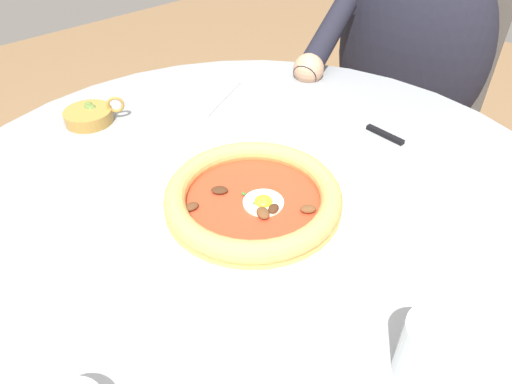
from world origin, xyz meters
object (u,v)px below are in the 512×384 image
Objects in this scene: steak_knife at (370,128)px; diner_person at (396,119)px; cafe_chair_diner at (414,97)px; dining_table at (253,253)px; olive_pan at (90,115)px; water_glass at (429,354)px; fork_utensil at (223,98)px; pizza_on_plate at (253,199)px.

diner_person reaches higher than steak_knife.
diner_person is 0.14m from cafe_chair_diner.
steak_knife is at bearing -88.95° from dining_table.
steak_knife is 0.24× the size of cafe_chair_diner.
dining_table is 0.42m from olive_pan.
water_glass is 0.73m from olive_pan.
cafe_chair_diner reaches higher than steak_knife.
steak_knife is 1.41× the size of fork_utensil.
water_glass is at bearing 133.18° from steak_knife.
cafe_chair_diner is (0.55, -0.91, -0.24)m from water_glass.
cafe_chair_diner is (0.23, -0.87, -0.22)m from pizza_on_plate.
diner_person reaches higher than olive_pan.
olive_pan is 0.71× the size of fork_utensil.
steak_knife is at bearing -135.54° from olive_pan.
pizza_on_plate is (-0.02, 0.01, 0.14)m from dining_table.
fork_utensil is (0.30, -0.19, -0.02)m from pizza_on_plate.
steak_knife is 0.50m from diner_person.
cafe_chair_diner is at bearing -76.78° from diner_person.
pizza_on_plate is at bearing 139.11° from dining_table.
water_glass is 0.51× the size of fork_utensil.
water_glass is 0.67m from fork_utensil.
diner_person is at bearing -105.06° from olive_pan.
dining_table is 13.79× the size of water_glass.
dining_table is 4.99× the size of steak_knife.
water_glass is 0.07× the size of diner_person.
pizza_on_plate is at bearing -171.59° from olive_pan.
olive_pan is 0.27m from fork_utensil.
fork_utensil is at bearing -31.22° from dining_table.
steak_knife reaches higher than fork_utensil.
fork_utensil is 0.13× the size of diner_person.
cafe_chair_diner is (-0.18, -0.93, -0.22)m from olive_pan.
water_glass is (-0.33, 0.06, 0.15)m from dining_table.
fork_utensil is at bearing -112.59° from olive_pan.
dining_table is 0.36m from fork_utensil.
cafe_chair_diner is (0.21, -0.86, -0.09)m from dining_table.
dining_table is at bearing 103.91° from cafe_chair_diner.
steak_knife is (0.02, -0.32, -0.02)m from pizza_on_plate.
olive_pan reaches higher than pizza_on_plate.
diner_person is at bearing 103.22° from cafe_chair_diner.
water_glass is at bearing 159.56° from fork_utensil.
dining_table is 0.89m from cafe_chair_diner.
water_glass is 0.50m from steak_knife.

